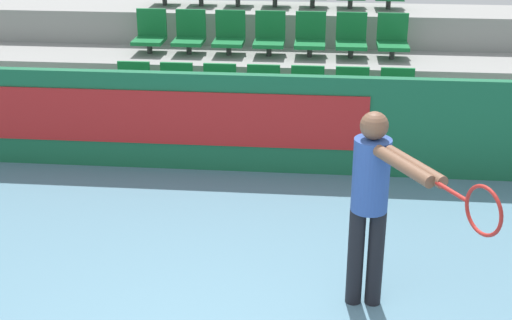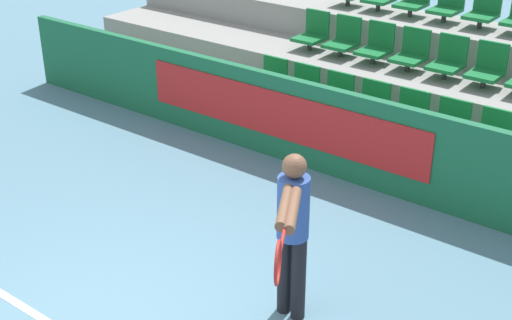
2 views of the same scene
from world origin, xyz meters
TOP-DOWN VIEW (x-y plane):
  - barrier_wall at (-0.02, 4.07)m, footprint 11.59×0.14m
  - bleacher_tier_front at (0.00, 4.69)m, footprint 11.19×1.08m
  - bleacher_tier_middle at (0.00, 5.76)m, footprint 11.19×1.08m
  - bleacher_tier_back at (0.00, 6.84)m, footprint 11.19×1.08m
  - stadium_chair_0 at (-1.63, 4.82)m, footprint 0.41×0.46m
  - stadium_chair_1 at (-1.09, 4.82)m, footprint 0.41×0.46m
  - stadium_chair_2 at (-0.54, 4.82)m, footprint 0.41×0.46m
  - stadium_chair_3 at (0.00, 4.82)m, footprint 0.41×0.46m
  - stadium_chair_4 at (0.54, 4.82)m, footprint 0.41×0.46m
  - stadium_chair_5 at (1.09, 4.82)m, footprint 0.41×0.46m
  - stadium_chair_6 at (1.63, 4.82)m, footprint 0.41×0.46m
  - stadium_chair_7 at (-1.63, 5.89)m, footprint 0.41×0.46m
  - stadium_chair_8 at (-1.09, 5.89)m, footprint 0.41×0.46m
  - stadium_chair_9 at (-0.54, 5.89)m, footprint 0.41×0.46m
  - stadium_chair_10 at (0.00, 5.89)m, footprint 0.41×0.46m
  - stadium_chair_11 at (0.54, 5.89)m, footprint 0.41×0.46m
  - stadium_chair_12 at (1.09, 5.89)m, footprint 0.41×0.46m
  - stadium_chair_13 at (1.63, 5.89)m, footprint 0.41×0.46m
  - tennis_player at (1.15, 1.36)m, footprint 0.83×1.34m

SIDE VIEW (x-z plane):
  - bleacher_tier_front at x=0.00m, z-range 0.00..0.46m
  - bleacher_tier_middle at x=0.00m, z-range 0.00..0.92m
  - barrier_wall at x=-0.02m, z-range 0.00..1.15m
  - bleacher_tier_back at x=0.00m, z-range 0.00..1.38m
  - stadium_chair_0 at x=-1.63m, z-range 0.43..0.99m
  - stadium_chair_1 at x=-1.09m, z-range 0.43..0.99m
  - stadium_chair_2 at x=-0.54m, z-range 0.43..0.99m
  - stadium_chair_3 at x=0.00m, z-range 0.43..0.99m
  - stadium_chair_4 at x=0.54m, z-range 0.43..0.99m
  - stadium_chair_5 at x=1.09m, z-range 0.43..0.99m
  - stadium_chair_6 at x=1.63m, z-range 0.43..0.99m
  - tennis_player at x=1.15m, z-range 0.18..1.80m
  - stadium_chair_7 at x=-1.63m, z-range 0.89..1.46m
  - stadium_chair_8 at x=-1.09m, z-range 0.89..1.46m
  - stadium_chair_9 at x=-0.54m, z-range 0.89..1.46m
  - stadium_chair_10 at x=0.00m, z-range 0.89..1.46m
  - stadium_chair_11 at x=0.54m, z-range 0.89..1.46m
  - stadium_chair_12 at x=1.09m, z-range 0.89..1.46m
  - stadium_chair_13 at x=1.63m, z-range 0.89..1.46m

